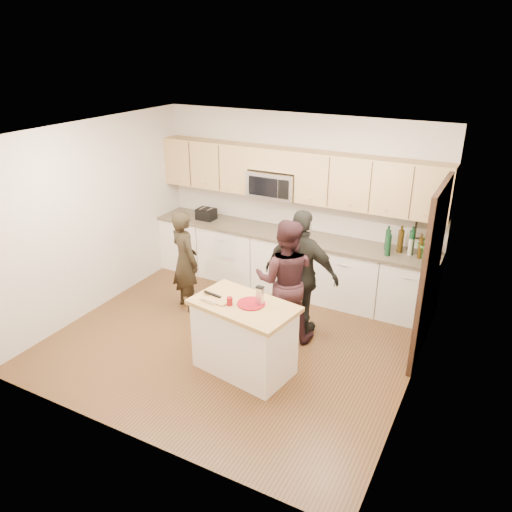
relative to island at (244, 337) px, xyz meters
The scene contains 21 objects.
floor 0.80m from the island, 131.19° to the left, with size 4.50×4.50×0.00m, color brown.
room_shell 1.44m from the island, 131.19° to the left, with size 4.52×4.02×2.71m.
back_cabinetry 2.23m from the island, 101.20° to the left, with size 4.50×0.66×0.94m.
upper_cabinetry 2.74m from the island, 99.72° to the left, with size 4.50×0.33×0.75m.
microwave 2.69m from the island, 107.95° to the left, with size 0.76×0.41×0.40m.
doorway 2.38m from the island, 37.79° to the left, with size 0.06×1.25×2.20m.
framed_picture 3.02m from the island, 58.52° to the left, with size 0.30×0.03×0.38m.
dish_towel 2.45m from the island, 124.71° to the left, with size 0.34×0.60×0.48m.
island is the anchor object (origin of this frame).
red_plate 0.46m from the island, 19.39° to the left, with size 0.32×0.32×0.02m, color maroon.
box_grater 0.60m from the island, 19.72° to the left, with size 0.09×0.06×0.21m.
drink_glass 0.52m from the island, 142.95° to the right, with size 0.07×0.07×0.09m, color maroon.
cutting_board 0.55m from the island, 165.28° to the right, with size 0.28×0.17×0.02m, color tan.
tongs 0.63m from the island, behind, with size 0.25×0.03×0.02m, color black.
knife 0.63m from the island, 155.42° to the right, with size 0.22×0.02×0.01m, color silver.
toaster 2.94m from the island, 131.36° to the left, with size 0.29×0.23×0.18m.
bottle_cluster 2.65m from the island, 58.98° to the left, with size 0.65×0.28×0.41m.
orchid 2.82m from the island, 54.35° to the left, with size 0.24×0.20×0.45m, color #39762F.
woman_left 1.79m from the island, 147.57° to the left, with size 0.55×0.36×1.50m, color black.
woman_center 0.98m from the island, 82.88° to the left, with size 0.80×0.63×1.65m, color black.
woman_right 1.18m from the island, 76.63° to the left, with size 1.02×0.42×1.74m, color black.
Camera 1 is at (2.88, -4.85, 3.66)m, focal length 35.00 mm.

